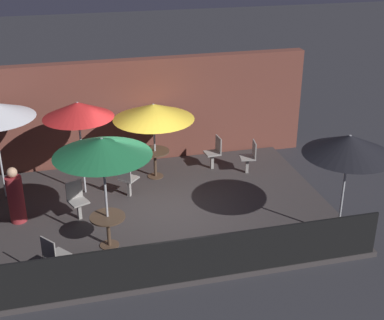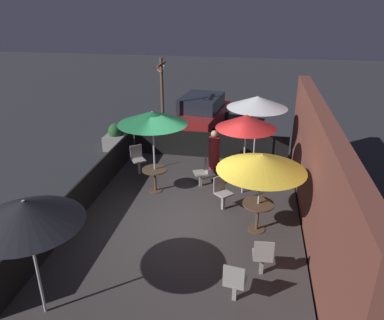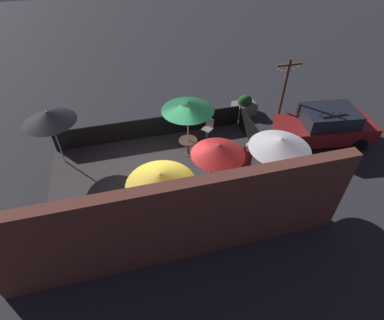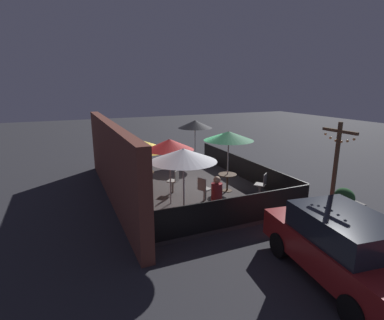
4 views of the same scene
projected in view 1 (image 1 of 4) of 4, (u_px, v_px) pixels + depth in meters
The scene contains 16 objects.
ground_plane at pixel (157, 214), 12.87m from camera, with size 60.00×60.00×0.00m, color #2D2D33.
patio_deck at pixel (157, 212), 12.84m from camera, with size 8.30×5.78×0.12m.
building_wall at pixel (135, 112), 14.99m from camera, with size 9.90×0.36×3.03m.
fence_front at pixel (184, 261), 10.11m from camera, with size 8.10×0.05×0.95m.
patio_umbrella_0 at pixel (154, 112), 13.68m from camera, with size 2.11×2.11×2.06m.
patio_umbrella_1 at pixel (102, 147), 10.47m from camera, with size 1.98×1.98×2.48m.
patio_umbrella_3 at pixel (78, 110), 12.71m from camera, with size 1.71×1.71×2.41m.
patio_umbrella_4 at pixel (349, 145), 10.95m from camera, with size 1.90×1.90×2.36m.
dining_table_0 at pixel (155, 156), 14.20m from camera, with size 0.77×0.77×0.76m.
dining_table_1 at pixel (108, 223), 11.19m from camera, with size 0.75×0.75×0.72m.
patio_chair_0 at pixel (77, 199), 12.28m from camera, with size 0.52×0.52×0.90m.
patio_chair_1 at pixel (214, 151), 14.73m from camera, with size 0.43×0.43×0.92m.
patio_chair_2 at pixel (55, 256), 10.18m from camera, with size 0.56×0.56×0.95m.
patio_chair_3 at pixel (250, 156), 14.46m from camera, with size 0.46×0.46×0.91m.
patio_chair_4 at pixel (127, 178), 13.18m from camera, with size 0.57×0.57×0.95m.
patron_0 at pixel (16, 197), 12.09m from camera, with size 0.42×0.42×1.36m.
Camera 1 is at (-1.93, -11.02, 6.54)m, focal length 50.00 mm.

